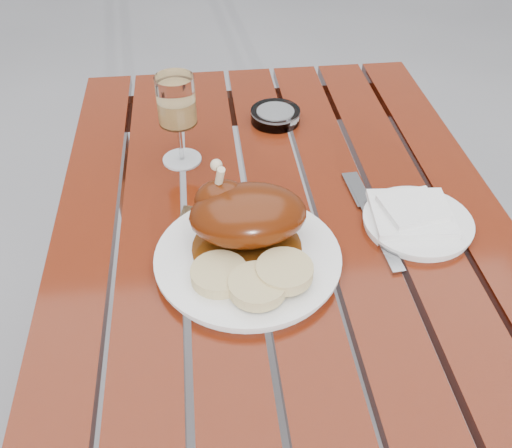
{
  "coord_description": "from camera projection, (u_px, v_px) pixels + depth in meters",
  "views": [
    {
      "loc": [
        -0.13,
        -0.74,
        1.4
      ],
      "look_at": [
        -0.05,
        -0.03,
        0.78
      ],
      "focal_mm": 40.0,
      "sensor_mm": 36.0,
      "label": 1
    }
  ],
  "objects": [
    {
      "name": "bread_dumplings",
      "position": [
        254.0,
        277.0,
        0.85
      ],
      "size": [
        0.19,
        0.12,
        0.03
      ],
      "color": "tan",
      "rests_on": "dinner_plate"
    },
    {
      "name": "roast_duck",
      "position": [
        244.0,
        214.0,
        0.91
      ],
      "size": [
        0.19,
        0.18,
        0.14
      ],
      "color": "#5D2C0A",
      "rests_on": "dinner_plate"
    },
    {
      "name": "dinner_plate",
      "position": [
        248.0,
        259.0,
        0.92
      ],
      "size": [
        0.37,
        0.37,
        0.02
      ],
      "primitive_type": "cylinder",
      "rotation": [
        0.0,
        0.0,
        -0.28
      ],
      "color": "white",
      "rests_on": "table"
    },
    {
      "name": "fork",
      "position": [
        179.0,
        244.0,
        0.95
      ],
      "size": [
        0.06,
        0.16,
        0.01
      ],
      "primitive_type": "cube",
      "rotation": [
        0.0,
        0.0,
        -0.27
      ],
      "color": "gray",
      "rests_on": "table"
    },
    {
      "name": "napkin",
      "position": [
        411.0,
        213.0,
        0.98
      ],
      "size": [
        0.15,
        0.14,
        0.01
      ],
      "primitive_type": "cube",
      "rotation": [
        0.0,
        0.0,
        -0.08
      ],
      "color": "white",
      "rests_on": "side_plate"
    },
    {
      "name": "ashtray",
      "position": [
        275.0,
        116.0,
        1.25
      ],
      "size": [
        0.12,
        0.12,
        0.03
      ],
      "primitive_type": "cylinder",
      "rotation": [
        0.0,
        0.0,
        0.16
      ],
      "color": "#B2B7BC",
      "rests_on": "table"
    },
    {
      "name": "ground",
      "position": [
        275.0,
        440.0,
        1.49
      ],
      "size": [
        60.0,
        60.0,
        0.0
      ],
      "primitive_type": "plane",
      "color": "slate",
      "rests_on": "ground"
    },
    {
      "name": "table",
      "position": [
        279.0,
        353.0,
        1.24
      ],
      "size": [
        0.8,
        1.2,
        0.75
      ],
      "primitive_type": "cube",
      "color": "maroon",
      "rests_on": "ground"
    },
    {
      "name": "knife",
      "position": [
        375.0,
        226.0,
        0.99
      ],
      "size": [
        0.04,
        0.23,
        0.01
      ],
      "primitive_type": "cube",
      "rotation": [
        0.0,
        0.0,
        0.06
      ],
      "color": "gray",
      "rests_on": "table"
    },
    {
      "name": "side_plate",
      "position": [
        417.0,
        222.0,
        0.99
      ],
      "size": [
        0.22,
        0.22,
        0.02
      ],
      "primitive_type": "cylinder",
      "rotation": [
        0.0,
        0.0,
        0.19
      ],
      "color": "white",
      "rests_on": "table"
    },
    {
      "name": "wine_glass",
      "position": [
        178.0,
        121.0,
        1.08
      ],
      "size": [
        0.1,
        0.1,
        0.18
      ],
      "primitive_type": "cylinder",
      "rotation": [
        0.0,
        0.0,
        -0.29
      ],
      "color": "tan",
      "rests_on": "table"
    }
  ]
}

